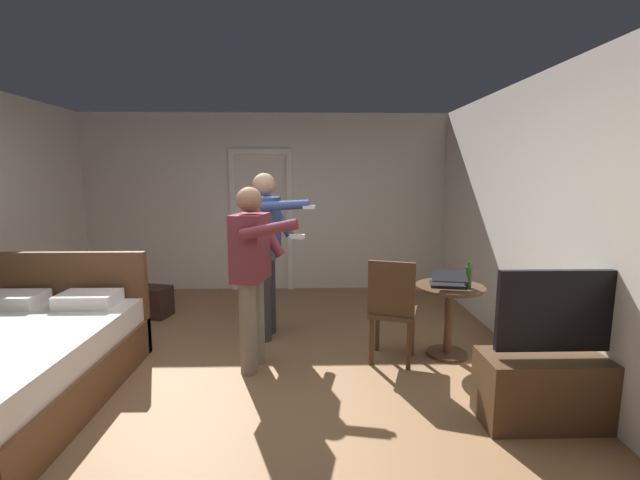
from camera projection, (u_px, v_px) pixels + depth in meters
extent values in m
plane|color=olive|center=(232.00, 388.00, 3.51)|extent=(6.88, 6.88, 0.00)
cube|color=silver|center=(267.00, 203.00, 6.46)|extent=(5.66, 0.12, 2.65)
cube|color=silver|center=(575.00, 228.00, 3.38)|extent=(0.12, 6.50, 2.65)
cube|color=white|center=(234.00, 223.00, 6.41)|extent=(0.08, 0.08, 2.05)
cube|color=white|center=(290.00, 223.00, 6.43)|extent=(0.08, 0.08, 2.05)
cube|color=white|center=(260.00, 152.00, 6.26)|extent=(0.93, 0.08, 0.08)
cube|color=brown|center=(68.00, 304.00, 4.12)|extent=(1.53, 0.08, 1.02)
cube|color=white|center=(13.00, 300.00, 3.84)|extent=(0.50, 0.34, 0.12)
cube|color=white|center=(89.00, 299.00, 3.85)|extent=(0.50, 0.34, 0.12)
cube|color=#4C331E|center=(559.00, 389.00, 3.00)|extent=(1.10, 0.40, 0.50)
cube|color=black|center=(568.00, 311.00, 2.89)|extent=(0.98, 0.05, 0.57)
cube|color=#2A5C7C|center=(565.00, 309.00, 2.92)|extent=(0.92, 0.01, 0.51)
cylinder|color=#4C331E|center=(448.00, 322.00, 4.11)|extent=(0.08, 0.08, 0.67)
cylinder|color=#4C331E|center=(447.00, 353.00, 4.16)|extent=(0.39, 0.39, 0.03)
cylinder|color=#4C331E|center=(450.00, 287.00, 4.06)|extent=(0.65, 0.65, 0.03)
cube|color=black|center=(447.00, 284.00, 4.05)|extent=(0.36, 0.28, 0.02)
cube|color=black|center=(449.00, 276.00, 3.92)|extent=(0.35, 0.25, 0.08)
cube|color=navy|center=(449.00, 276.00, 3.92)|extent=(0.32, 0.21, 0.06)
cylinder|color=#2C531A|center=(468.00, 277.00, 3.96)|extent=(0.06, 0.06, 0.20)
cylinder|color=#2C531A|center=(469.00, 264.00, 3.94)|extent=(0.03, 0.03, 0.05)
cylinder|color=#4C331E|center=(412.00, 333.00, 4.14)|extent=(0.04, 0.04, 0.45)
cylinder|color=#4C331E|center=(377.00, 329.00, 4.24)|extent=(0.04, 0.04, 0.45)
cylinder|color=#4C331E|center=(409.00, 346.00, 3.82)|extent=(0.04, 0.04, 0.45)
cylinder|color=#4C331E|center=(371.00, 342.00, 3.91)|extent=(0.04, 0.04, 0.45)
cube|color=#4C331E|center=(393.00, 312.00, 3.99)|extent=(0.53, 0.53, 0.04)
cube|color=#4C331E|center=(391.00, 289.00, 3.79)|extent=(0.41, 0.17, 0.50)
cylinder|color=gray|center=(256.00, 320.00, 3.94)|extent=(0.15, 0.15, 0.83)
cylinder|color=gray|center=(248.00, 328.00, 3.72)|extent=(0.15, 0.15, 0.83)
cube|color=brown|center=(250.00, 247.00, 3.73)|extent=(0.34, 0.44, 0.59)
sphere|color=#936B4C|center=(249.00, 200.00, 3.66)|extent=(0.22, 0.22, 0.22)
cylinder|color=brown|center=(268.00, 232.00, 3.91)|extent=(0.34, 0.15, 0.47)
cylinder|color=brown|center=(269.00, 229.00, 3.44)|extent=(0.50, 0.19, 0.19)
cube|color=white|center=(297.00, 237.00, 3.38)|extent=(0.12, 0.06, 0.04)
cylinder|color=#333338|center=(269.00, 294.00, 4.69)|extent=(0.15, 0.15, 0.89)
cylinder|color=#333338|center=(264.00, 300.00, 4.46)|extent=(0.15, 0.15, 0.89)
cube|color=#334C8C|center=(265.00, 227.00, 4.46)|extent=(0.31, 0.44, 0.63)
sphere|color=tan|center=(264.00, 185.00, 4.39)|extent=(0.24, 0.24, 0.24)
cylinder|color=#334C8C|center=(278.00, 214.00, 4.66)|extent=(0.35, 0.14, 0.51)
cylinder|color=#334C8C|center=(284.00, 205.00, 4.17)|extent=(0.52, 0.16, 0.12)
cube|color=white|center=(309.00, 207.00, 4.12)|extent=(0.12, 0.05, 0.04)
cube|color=black|center=(148.00, 301.00, 5.28)|extent=(0.59, 0.43, 0.37)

